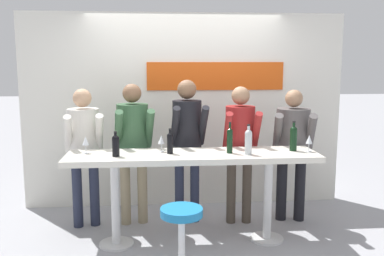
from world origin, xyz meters
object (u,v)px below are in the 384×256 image
at_px(person_far_left, 84,143).
at_px(wine_bottle_1, 230,139).
at_px(wine_bottle_3, 116,145).
at_px(wine_bottle_2, 170,142).
at_px(wine_glass_0, 86,141).
at_px(person_center_left, 187,135).
at_px(bar_stool, 182,232).
at_px(person_center_right, 292,142).
at_px(wine_glass_1, 161,140).
at_px(person_left, 133,139).
at_px(wine_glass_2, 309,140).
at_px(wine_bottle_0, 293,137).
at_px(wine_bottle_4, 248,141).
at_px(tasting_table, 193,166).
at_px(person_center, 240,140).

distance_m(person_far_left, wine_bottle_1, 1.68).
distance_m(wine_bottle_1, wine_bottle_3, 1.16).
height_order(wine_bottle_2, wine_glass_0, wine_bottle_2).
height_order(person_center_left, wine_glass_0, person_center_left).
height_order(bar_stool, wine_glass_0, wine_glass_0).
height_order(person_far_left, person_center_right, person_far_left).
xyz_separation_m(wine_bottle_3, wine_glass_1, (0.46, 0.18, 0.01)).
relative_size(person_left, wine_bottle_3, 6.49).
bearing_deg(wine_glass_2, person_center_left, 153.46).
height_order(person_left, wine_glass_0, person_left).
bearing_deg(wine_bottle_0, wine_bottle_4, -164.34).
height_order(tasting_table, wine_bottle_1, wine_bottle_1).
bearing_deg(wine_bottle_4, tasting_table, 169.27).
bearing_deg(tasting_table, person_center_right, 24.00).
height_order(wine_bottle_4, wine_glass_1, wine_bottle_4).
xyz_separation_m(wine_bottle_1, wine_glass_0, (-1.48, 0.11, -0.02)).
xyz_separation_m(person_center_left, wine_glass_0, (-1.08, -0.50, 0.03)).
relative_size(wine_bottle_3, wine_glass_0, 1.44).
xyz_separation_m(tasting_table, wine_bottle_2, (-0.23, 0.01, 0.26)).
height_order(tasting_table, person_far_left, person_far_left).
bearing_deg(wine_glass_1, person_center, 24.33).
relative_size(person_center_right, wine_bottle_3, 6.20).
distance_m(person_far_left, wine_bottle_0, 2.33).
distance_m(wine_bottle_3, wine_glass_1, 0.49).
relative_size(wine_bottle_1, wine_bottle_3, 1.27).
bearing_deg(wine_glass_0, wine_glass_2, -2.97).
relative_size(person_left, wine_glass_0, 9.35).
relative_size(wine_bottle_3, wine_bottle_4, 0.82).
xyz_separation_m(person_left, person_center_left, (0.63, -0.01, 0.04)).
relative_size(wine_bottle_1, wine_bottle_2, 1.23).
bearing_deg(wine_bottle_2, person_center_left, 69.39).
bearing_deg(person_left, person_center, -12.85).
bearing_deg(tasting_table, wine_glass_0, 175.22).
height_order(person_far_left, wine_bottle_1, person_far_left).
distance_m(person_center_left, wine_glass_2, 1.38).
bearing_deg(person_left, wine_glass_1, -66.19).
relative_size(bar_stool, wine_bottle_2, 2.48).
xyz_separation_m(wine_bottle_0, wine_bottle_1, (-0.69, -0.06, -0.00)).
bearing_deg(wine_glass_0, person_far_left, 101.61).
distance_m(person_center, wine_bottle_1, 0.58).
height_order(person_center, person_center_right, person_center).
height_order(person_left, wine_bottle_4, person_left).
xyz_separation_m(tasting_table, wine_glass_1, (-0.32, 0.10, 0.26)).
bearing_deg(wine_bottle_4, bar_stool, -137.43).
height_order(person_center_left, wine_glass_2, person_center_left).
bearing_deg(person_center_right, person_far_left, -168.55).
bearing_deg(wine_glass_0, wine_bottle_4, -6.80).
xyz_separation_m(wine_bottle_1, wine_bottle_3, (-1.16, -0.06, -0.02)).
distance_m(person_center_left, wine_bottle_4, 0.90).
height_order(tasting_table, person_center_right, person_center_right).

